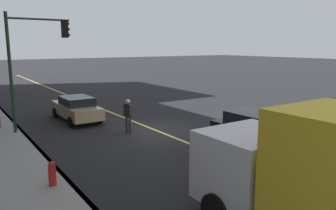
{
  "coord_description": "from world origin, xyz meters",
  "views": [
    {
      "loc": [
        -14.42,
        9.05,
        4.5
      ],
      "look_at": [
        -2.64,
        1.04,
        1.9
      ],
      "focal_mm": 35.07,
      "sensor_mm": 36.0,
      "label": 1
    }
  ],
  "objects_px": {
    "pedestrian_with_backpack": "(128,113)",
    "traffic_light_mast": "(33,53)",
    "fire_hydrant": "(52,176)",
    "car_black": "(254,129)",
    "car_tan": "(76,108)"
  },
  "relations": [
    {
      "from": "pedestrian_with_backpack",
      "to": "traffic_light_mast",
      "type": "bearing_deg",
      "value": 53.2
    },
    {
      "from": "traffic_light_mast",
      "to": "fire_hydrant",
      "type": "bearing_deg",
      "value": 170.26
    },
    {
      "from": "car_black",
      "to": "fire_hydrant",
      "type": "bearing_deg",
      "value": 87.7
    },
    {
      "from": "traffic_light_mast",
      "to": "car_black",
      "type": "bearing_deg",
      "value": -136.54
    },
    {
      "from": "fire_hydrant",
      "to": "car_tan",
      "type": "bearing_deg",
      "value": -23.12
    },
    {
      "from": "pedestrian_with_backpack",
      "to": "traffic_light_mast",
      "type": "xyz_separation_m",
      "value": [
        2.87,
        3.84,
        3.05
      ]
    },
    {
      "from": "car_tan",
      "to": "car_black",
      "type": "bearing_deg",
      "value": -152.58
    },
    {
      "from": "pedestrian_with_backpack",
      "to": "car_tan",
      "type": "bearing_deg",
      "value": 15.59
    },
    {
      "from": "car_black",
      "to": "car_tan",
      "type": "distance_m",
      "value": 10.71
    },
    {
      "from": "car_black",
      "to": "fire_hydrant",
      "type": "distance_m",
      "value": 8.85
    },
    {
      "from": "car_black",
      "to": "car_tan",
      "type": "relative_size",
      "value": 0.85
    },
    {
      "from": "car_tan",
      "to": "pedestrian_with_backpack",
      "type": "xyz_separation_m",
      "value": [
        -4.42,
        -1.23,
        0.3
      ]
    },
    {
      "from": "traffic_light_mast",
      "to": "fire_hydrant",
      "type": "distance_m",
      "value": 8.52
    },
    {
      "from": "car_black",
      "to": "fire_hydrant",
      "type": "relative_size",
      "value": 4.18
    },
    {
      "from": "car_black",
      "to": "fire_hydrant",
      "type": "height_order",
      "value": "car_black"
    }
  ]
}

